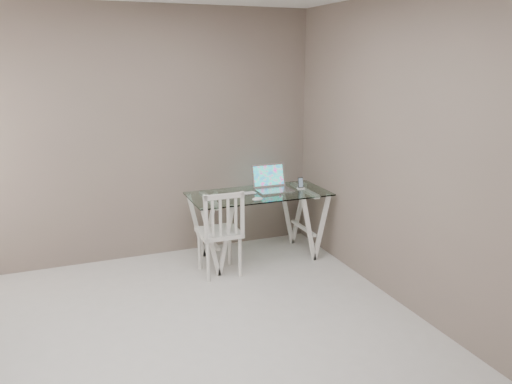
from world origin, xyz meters
The scene contains 7 objects.
room centered at (-0.06, 0.02, 1.72)m, with size 4.50×4.52×2.71m.
desk centered at (1.20, 1.70, 0.38)m, with size 1.50×0.70×0.75m.
chair centered at (0.68, 1.41, 0.50)m, with size 0.42×0.42×0.90m.
laptop centered at (1.39, 1.79, 0.81)m, with size 0.39×0.34×0.27m.
keyboard centered at (1.05, 1.74, 0.75)m, with size 0.25×0.11×0.01m, color silver.
mouse centered at (1.08, 1.43, 0.76)m, with size 0.12×0.07×0.04m, color white.
phone_dock centered at (1.70, 1.70, 0.78)m, with size 0.07×0.07×0.13m.
Camera 1 is at (-0.74, -3.11, 2.15)m, focal length 35.00 mm.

